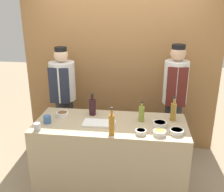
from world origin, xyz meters
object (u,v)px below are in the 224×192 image
(sauce_bowl_purple, at_px, (160,124))
(sauce_bowl_red, at_px, (141,132))
(sauce_bowl_white, at_px, (177,131))
(bottle_oil, at_px, (141,113))
(bottle_amber, at_px, (112,124))
(bottle_vinegar, at_px, (173,111))
(sauce_bowl_brown, at_px, (62,114))
(bottle_wine, at_px, (92,107))
(chef_left, at_px, (64,98))
(cutting_board, at_px, (99,123))
(sauce_bowl_yellow, at_px, (160,133))
(cup_steel, at_px, (37,127))
(chef_right, at_px, (174,100))
(cup_blue, at_px, (47,119))

(sauce_bowl_purple, bearing_deg, sauce_bowl_red, -133.73)
(sauce_bowl_white, bearing_deg, bottle_oil, 144.28)
(bottle_amber, bearing_deg, bottle_vinegar, 33.56)
(sauce_bowl_white, height_order, sauce_bowl_red, sauce_bowl_white)
(sauce_bowl_brown, bearing_deg, bottle_wine, 15.93)
(sauce_bowl_purple, height_order, chef_left, chef_left)
(bottle_oil, xyz_separation_m, chef_left, (-1.16, 0.69, -0.11))
(sauce_bowl_red, xyz_separation_m, bottle_vinegar, (0.37, 0.40, 0.09))
(sauce_bowl_white, xyz_separation_m, cutting_board, (-0.86, 0.13, -0.02))
(sauce_bowl_white, bearing_deg, bottle_wine, 158.72)
(sauce_bowl_yellow, xyz_separation_m, cup_steel, (-1.33, -0.05, 0.01))
(bottle_amber, bearing_deg, bottle_wine, 121.60)
(bottle_amber, bearing_deg, chef_right, 54.82)
(sauce_bowl_red, relative_size, chef_left, 0.07)
(sauce_bowl_white, distance_m, bottle_wine, 1.07)
(sauce_bowl_yellow, relative_size, bottle_amber, 0.45)
(bottle_oil, xyz_separation_m, cup_blue, (-1.09, -0.19, -0.05))
(bottle_oil, distance_m, bottle_wine, 0.62)
(bottle_vinegar, distance_m, cup_steel, 1.57)
(sauce_bowl_white, bearing_deg, sauce_bowl_yellow, -164.41)
(sauce_bowl_white, xyz_separation_m, bottle_amber, (-0.69, -0.11, 0.09))
(sauce_bowl_purple, bearing_deg, sauce_bowl_white, -44.56)
(bottle_wine, xyz_separation_m, cup_steel, (-0.52, -0.49, -0.07))
(sauce_bowl_white, xyz_separation_m, sauce_bowl_brown, (-1.35, 0.28, 0.00))
(bottle_amber, height_order, cup_blue, bottle_amber)
(bottle_oil, height_order, bottle_amber, bottle_amber)
(sauce_bowl_red, bearing_deg, cup_blue, 172.64)
(cup_blue, bearing_deg, bottle_amber, -13.97)
(sauce_bowl_purple, relative_size, sauce_bowl_yellow, 1.14)
(sauce_bowl_brown, bearing_deg, bottle_oil, -0.53)
(sauce_bowl_purple, distance_m, bottle_wine, 0.86)
(sauce_bowl_yellow, distance_m, chef_left, 1.70)
(cup_blue, relative_size, chef_right, 0.05)
(sauce_bowl_white, height_order, bottle_amber, bottle_amber)
(sauce_bowl_red, relative_size, cup_steel, 1.41)
(sauce_bowl_white, distance_m, sauce_bowl_brown, 1.38)
(bottle_amber, xyz_separation_m, cup_steel, (-0.83, 0.00, -0.08))
(chef_right, bearing_deg, bottle_oil, -123.14)
(sauce_bowl_white, bearing_deg, chef_right, 86.12)
(cup_blue, distance_m, cup_steel, 0.20)
(sauce_bowl_yellow, height_order, bottle_amber, bottle_amber)
(bottle_vinegar, xyz_separation_m, chef_left, (-1.54, 0.62, -0.13))
(sauce_bowl_yellow, bearing_deg, bottle_oil, 121.55)
(sauce_bowl_brown, distance_m, cup_blue, 0.23)
(cup_blue, bearing_deg, sauce_bowl_brown, 58.46)
(sauce_bowl_brown, xyz_separation_m, bottle_amber, (0.66, -0.39, 0.09))
(bottle_wine, bearing_deg, cup_blue, -147.97)
(sauce_bowl_brown, bearing_deg, cup_blue, -121.54)
(sauce_bowl_red, bearing_deg, cup_steel, -177.45)
(bottle_vinegar, height_order, cup_steel, bottle_vinegar)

